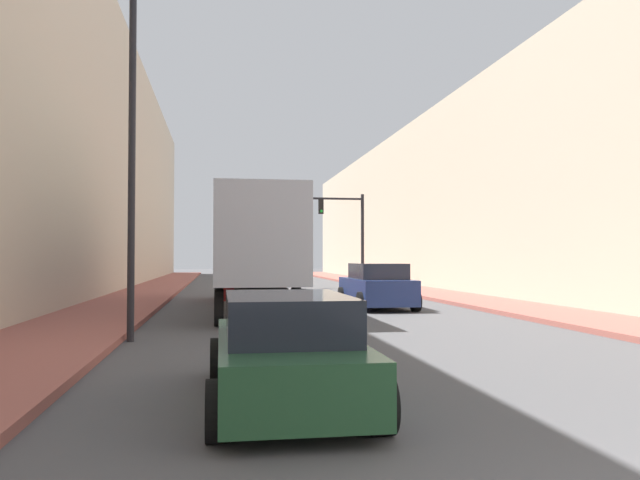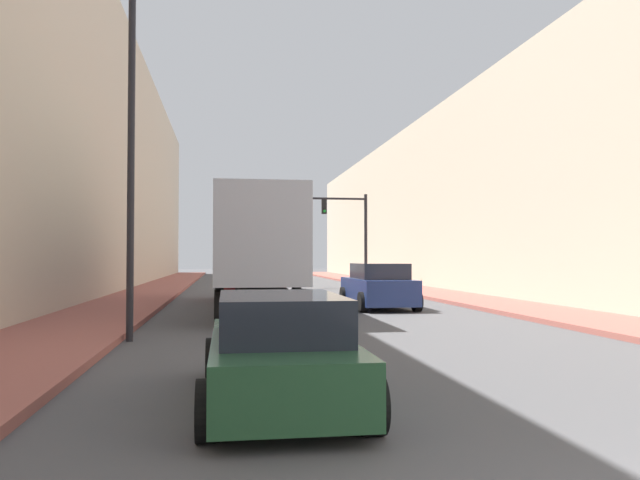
# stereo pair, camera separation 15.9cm
# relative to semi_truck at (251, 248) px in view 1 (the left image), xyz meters

# --- Properties ---
(sidewalk_right) EXTENTS (3.06, 80.00, 0.15)m
(sidewalk_right) POSITION_rel_semi_truck_xyz_m (9.38, 9.97, -2.14)
(sidewalk_right) COLOR #9E564C
(sidewalk_right) RESTS_ON ground
(sidewalk_left) EXTENTS (3.06, 80.00, 0.15)m
(sidewalk_left) POSITION_rel_semi_truck_xyz_m (-4.75, 9.97, -2.14)
(sidewalk_left) COLOR #9E564C
(sidewalk_left) RESTS_ON ground
(building_right) EXTENTS (6.00, 80.00, 10.53)m
(building_right) POSITION_rel_semi_truck_xyz_m (13.92, 9.97, 3.05)
(building_right) COLOR beige
(building_right) RESTS_ON ground
(building_left) EXTENTS (6.00, 80.00, 14.86)m
(building_left) POSITION_rel_semi_truck_xyz_m (-9.28, 9.97, 5.22)
(building_left) COLOR beige
(building_left) RESTS_ON ground
(semi_truck) EXTENTS (2.56, 13.52, 3.89)m
(semi_truck) POSITION_rel_semi_truck_xyz_m (0.00, 0.00, 0.00)
(semi_truck) COLOR #B2B7C1
(semi_truck) RESTS_ON ground
(sedan_car) EXTENTS (1.95, 4.57, 1.40)m
(sedan_car) POSITION_rel_semi_truck_xyz_m (-0.27, -14.59, -1.54)
(sedan_car) COLOR #234C2D
(sedan_car) RESTS_ON ground
(suv_car) EXTENTS (2.16, 4.68, 1.65)m
(suv_car) POSITION_rel_semi_truck_xyz_m (4.62, -0.20, -1.42)
(suv_car) COLOR navy
(suv_car) RESTS_ON ground
(traffic_signal_gantry) EXTENTS (8.01, 0.35, 5.82)m
(traffic_signal_gantry) POSITION_rel_semi_truck_xyz_m (5.64, 15.33, 1.92)
(traffic_signal_gantry) COLOR black
(traffic_signal_gantry) RESTS_ON ground
(street_lamp) EXTENTS (0.44, 0.44, 8.35)m
(street_lamp) POSITION_rel_semi_truck_xyz_m (-3.07, -8.25, 3.00)
(street_lamp) COLOR black
(street_lamp) RESTS_ON ground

